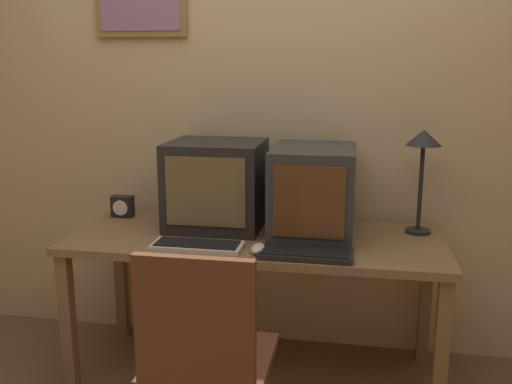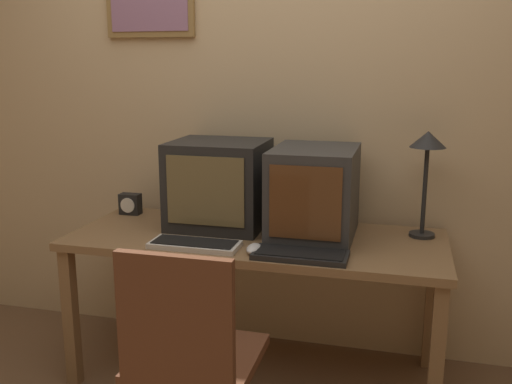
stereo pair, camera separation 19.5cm
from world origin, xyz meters
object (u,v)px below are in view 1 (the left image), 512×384
object	(u,v)px
keyboard_main	(197,246)
keyboard_side	(306,254)
mouse_near_keyboard	(258,249)
desk_lamp	(423,150)
desk_clock	(123,206)
monitor_right	(313,192)
monitor_left	(216,185)
office_chair	(207,381)

from	to	relation	value
keyboard_main	keyboard_side	world-z (taller)	same
keyboard_side	mouse_near_keyboard	bearing A→B (deg)	176.51
keyboard_side	mouse_near_keyboard	xyz separation A→B (m)	(-0.20, 0.01, 0.01)
desk_lamp	desk_clock	bearing A→B (deg)	179.21
monitor_right	mouse_near_keyboard	xyz separation A→B (m)	(-0.20, -0.30, -0.19)
monitor_left	desk_lamp	bearing A→B (deg)	3.96
keyboard_main	keyboard_side	bearing A→B (deg)	-2.24
desk_clock	desk_lamp	size ratio (longest dim) A/B	0.23
keyboard_main	office_chair	xyz separation A→B (m)	(0.17, -0.50, -0.33)
mouse_near_keyboard	keyboard_main	bearing A→B (deg)	178.70
monitor_right	desk_clock	size ratio (longest dim) A/B	4.38
keyboard_main	office_chair	world-z (taller)	office_chair
keyboard_main	desk_lamp	bearing A→B (deg)	23.39
keyboard_side	office_chair	bearing A→B (deg)	-121.63
desk_clock	office_chair	xyz separation A→B (m)	(0.69, -0.93, -0.37)
desk_clock	office_chair	world-z (taller)	office_chair
mouse_near_keyboard	desk_lamp	bearing A→B (deg)	31.33
monitor_right	mouse_near_keyboard	world-z (taller)	monitor_right
monitor_right	keyboard_main	xyz separation A→B (m)	(-0.47, -0.29, -0.19)
office_chair	monitor_left	bearing A→B (deg)	101.54
desk_lamp	monitor_left	bearing A→B (deg)	-176.04
monitor_left	office_chair	world-z (taller)	monitor_left
keyboard_main	keyboard_side	xyz separation A→B (m)	(0.47, -0.02, 0.00)
keyboard_side	office_chair	xyz separation A→B (m)	(-0.30, -0.48, -0.33)
monitor_right	mouse_near_keyboard	distance (m)	0.41
monitor_right	monitor_left	bearing A→B (deg)	173.57
monitor_right	keyboard_side	world-z (taller)	monitor_right
keyboard_side	mouse_near_keyboard	size ratio (longest dim) A/B	3.49
keyboard_main	mouse_near_keyboard	size ratio (longest dim) A/B	3.51
keyboard_main	office_chair	bearing A→B (deg)	-71.02
keyboard_side	keyboard_main	bearing A→B (deg)	177.76
desk_clock	office_chair	bearing A→B (deg)	-53.27
office_chair	mouse_near_keyboard	bearing A→B (deg)	79.13
office_chair	desk_clock	bearing A→B (deg)	126.73
monitor_right	desk_lamp	size ratio (longest dim) A/B	0.99
keyboard_main	desk_clock	distance (m)	0.68
keyboard_side	mouse_near_keyboard	world-z (taller)	mouse_near_keyboard
desk_lamp	keyboard_side	bearing A→B (deg)	-138.45
monitor_right	office_chair	size ratio (longest dim) A/B	0.53
monitor_left	desk_clock	world-z (taller)	monitor_left
monitor_left	keyboard_main	bearing A→B (deg)	-89.85
mouse_near_keyboard	desk_clock	world-z (taller)	desk_clock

